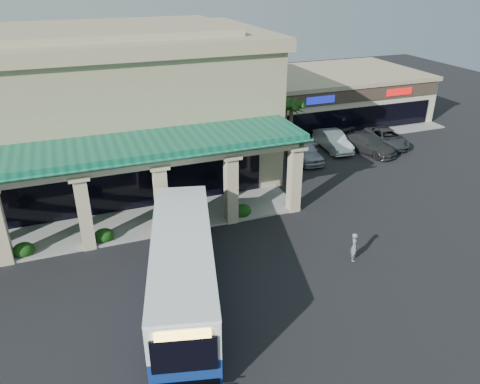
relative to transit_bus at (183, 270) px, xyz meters
name	(u,v)px	position (x,y,z in m)	size (l,w,h in m)	color
ground	(237,269)	(3.39, 1.50, -1.76)	(110.00, 110.00, 0.00)	black
main_building	(60,109)	(-4.61, 17.50, 3.91)	(30.80, 14.80, 11.35)	tan
arcade	(72,195)	(-4.61, 8.30, 1.09)	(30.00, 6.20, 5.70)	#0F5C43
strip_mall	(316,96)	(21.39, 25.50, 0.69)	(22.50, 12.50, 4.90)	beige
palm_0	(290,135)	(11.89, 12.50, 1.54)	(2.40, 2.40, 6.60)	#183A0F
palm_1	(285,127)	(12.89, 15.50, 1.14)	(2.40, 2.40, 5.80)	#183A0F
broadleaf_tree	(242,119)	(10.89, 20.50, 0.64)	(2.60, 2.60, 4.81)	#10360C
transit_bus	(183,270)	(0.00, 0.00, 0.00)	(2.93, 12.60, 3.52)	navy
pedestrian	(354,247)	(9.91, 0.02, -0.90)	(0.63, 0.41, 1.72)	slate
car_silver	(304,151)	(14.43, 14.68, -0.91)	(2.02, 5.01, 1.71)	#9D9EAF
car_white	(333,141)	(18.11, 16.10, -0.92)	(1.78, 5.10, 1.68)	silver
car_red	(369,144)	(20.73, 14.34, -0.96)	(2.25, 5.54, 1.61)	#313234
car_gray	(386,138)	(23.38, 15.30, -1.01)	(2.47, 5.37, 1.49)	#373C41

